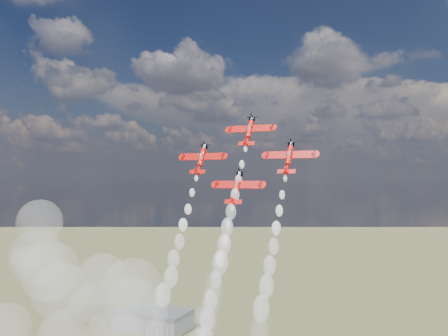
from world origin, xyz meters
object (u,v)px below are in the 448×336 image
object	(u,v)px
hangar	(154,319)
plane_slot	(237,187)
plane_left	(201,159)
plane_right	(289,157)
plane_lead	(249,131)

from	to	relation	value
hangar	plane_slot	bearing A→B (deg)	-50.56
plane_left	plane_slot	bearing A→B (deg)	-19.09
hangar	plane_right	xyz separation A→B (m)	(148.68, -160.15, 105.22)
plane_left	plane_right	world-z (taller)	same
plane_left	hangar	bearing A→B (deg)	127.37
hangar	plane_lead	distance (m)	235.35
plane_lead	plane_right	distance (m)	16.09
plane_left	plane_right	bearing A→B (deg)	0.00
hangar	plane_right	bearing A→B (deg)	-47.13
plane_left	plane_slot	world-z (taller)	plane_left
plane_slot	plane_lead	bearing A→B (deg)	90.00
plane_left	plane_right	xyz separation A→B (m)	(26.36, 0.00, 0.00)
plane_slot	hangar	bearing A→B (deg)	129.44
plane_lead	hangar	bearing A→B (deg)	131.05
plane_lead	plane_right	bearing A→B (deg)	-19.09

